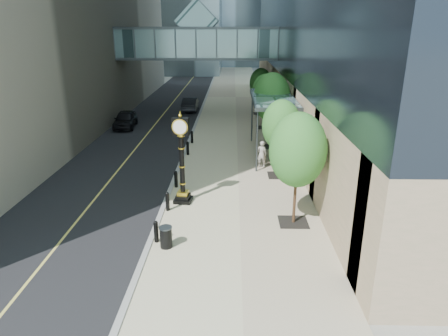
{
  "coord_description": "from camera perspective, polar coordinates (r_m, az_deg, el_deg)",
  "views": [
    {
      "loc": [
        0.62,
        -14.47,
        8.99
      ],
      "look_at": [
        0.18,
        5.33,
        2.01
      ],
      "focal_mm": 32.0,
      "sensor_mm": 36.0,
      "label": 1
    }
  ],
  "objects": [
    {
      "name": "ground",
      "position": [
        17.05,
        -1.03,
        -12.41
      ],
      "size": [
        320.0,
        320.0,
        0.0
      ],
      "primitive_type": "plane",
      "color": "gray",
      "rests_on": "ground"
    },
    {
      "name": "road",
      "position": [
        55.73,
        -6.71,
        10.02
      ],
      "size": [
        8.0,
        180.0,
        0.02
      ],
      "primitive_type": "cube",
      "color": "black",
      "rests_on": "ground"
    },
    {
      "name": "sidewalk",
      "position": [
        55.2,
        1.67,
        10.07
      ],
      "size": [
        8.0,
        180.0,
        0.06
      ],
      "primitive_type": "cube",
      "color": "#B6AF8C",
      "rests_on": "ground"
    },
    {
      "name": "curb",
      "position": [
        55.32,
        -2.54,
        10.09
      ],
      "size": [
        0.25,
        180.0,
        0.07
      ],
      "primitive_type": "cube",
      "color": "gray",
      "rests_on": "ground"
    },
    {
      "name": "skywalk",
      "position": [
        42.64,
        -3.78,
        17.66
      ],
      "size": [
        17.0,
        4.2,
        5.8
      ],
      "color": "slate",
      "rests_on": "ground"
    },
    {
      "name": "entrance_canopy",
      "position": [
        29.01,
        7.01,
        9.76
      ],
      "size": [
        3.0,
        8.0,
        4.38
      ],
      "color": "#383F44",
      "rests_on": "ground"
    },
    {
      "name": "bollard_row",
      "position": [
        25.18,
        -6.38,
        -0.39
      ],
      "size": [
        0.2,
        16.2,
        0.9
      ],
      "color": "black",
      "rests_on": "sidewalk"
    },
    {
      "name": "street_trees",
      "position": [
        30.43,
        6.96,
        9.1
      ],
      "size": [
        2.82,
        28.51,
        5.8
      ],
      "color": "black",
      "rests_on": "sidewalk"
    },
    {
      "name": "street_clock",
      "position": [
        21.11,
        -6.03,
        0.42
      ],
      "size": [
        1.02,
        1.02,
        4.83
      ],
      "rotation": [
        0.0,
        0.0,
        -0.13
      ],
      "color": "black",
      "rests_on": "sidewalk"
    },
    {
      "name": "trash_bin",
      "position": [
        17.48,
        -8.29,
        -9.82
      ],
      "size": [
        0.69,
        0.69,
        0.9
      ],
      "primitive_type": "cylinder",
      "rotation": [
        0.0,
        0.0,
        -0.43
      ],
      "color": "black",
      "rests_on": "sidewalk"
    },
    {
      "name": "pedestrian",
      "position": [
        26.89,
        5.4,
        1.98
      ],
      "size": [
        0.68,
        0.45,
        1.82
      ],
      "primitive_type": "imported",
      "rotation": [
        0.0,
        0.0,
        3.17
      ],
      "color": "#A49F96",
      "rests_on": "sidewalk"
    },
    {
      "name": "car_near",
      "position": [
        39.13,
        -13.93,
        6.77
      ],
      "size": [
        2.21,
        4.72,
        1.56
      ],
      "primitive_type": "imported",
      "rotation": [
        0.0,
        0.0,
        0.08
      ],
      "color": "black",
      "rests_on": "road"
    },
    {
      "name": "car_far",
      "position": [
        46.1,
        -4.81,
        9.08
      ],
      "size": [
        1.61,
        4.57,
        1.5
      ],
      "primitive_type": "imported",
      "rotation": [
        0.0,
        0.0,
        3.14
      ],
      "color": "black",
      "rests_on": "road"
    }
  ]
}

